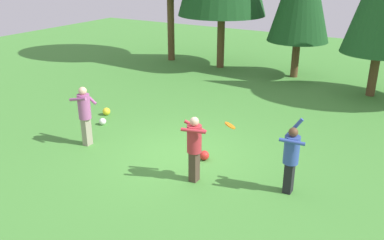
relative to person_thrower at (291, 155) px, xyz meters
name	(u,v)px	position (x,y,z in m)	size (l,w,h in m)	color
ground_plane	(182,156)	(-3.01, 0.30, -0.93)	(40.00, 40.00, 0.00)	#478C38
person_thrower	(291,155)	(0.00, 0.00, 0.00)	(0.56, 0.57, 1.73)	black
person_catcher	(194,144)	(-2.07, -0.64, 0.02)	(0.69, 0.66, 1.61)	#4C382D
person_bystander	(85,111)	(-5.68, -0.44, 0.08)	(0.59, 0.50, 1.70)	gray
frisbee	(230,125)	(-1.34, -0.32, 0.52)	(0.36, 0.36, 0.15)	orange
ball_white	(103,121)	(-6.33, 0.89, -0.82)	(0.22, 0.22, 0.22)	white
ball_yellow	(106,111)	(-6.82, 1.61, -0.80)	(0.26, 0.26, 0.26)	yellow
ball_red	(204,155)	(-2.39, 0.41, -0.80)	(0.26, 0.26, 0.26)	red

